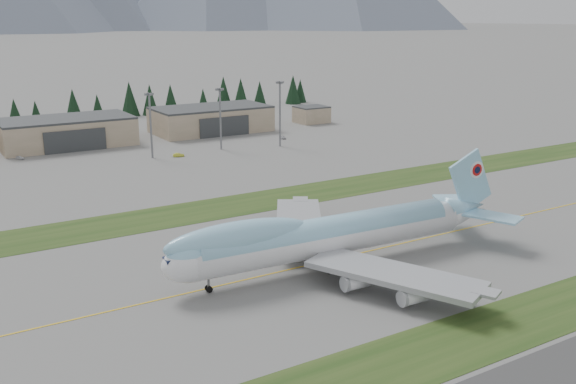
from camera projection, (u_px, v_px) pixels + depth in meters
ground at (320, 263)px, 128.68m from camera, size 7000.00×7000.00×0.00m
grass_strip_near at (459, 342)px, 97.35m from camera, size 400.00×14.00×0.08m
grass_strip_far at (223, 207)px, 165.79m from camera, size 400.00×18.00×0.08m
taxiway_line_main at (320, 263)px, 128.68m from camera, size 400.00×0.40×0.02m
boeing_747_freighter at (329, 235)px, 124.80m from camera, size 76.67×66.31×20.25m
hangar_center at (67, 132)px, 243.36m from camera, size 48.00×26.60×10.80m
hangar_right at (211, 119)px, 273.35m from camera, size 48.00×26.60×10.80m
control_shed at (311, 114)px, 297.20m from camera, size 14.00×12.00×7.60m
floodlight_masts at (160, 111)px, 220.30m from camera, size 114.18×9.70×24.50m
service_vehicle_a at (20, 159)px, 221.61m from camera, size 2.68×3.66×1.16m
service_vehicle_b at (179, 157)px, 225.63m from camera, size 4.18×2.45×1.30m
service_vehicle_c at (283, 139)px, 258.62m from camera, size 2.16×4.04×1.11m
conifer_belt at (93, 104)px, 306.58m from camera, size 267.88×15.08×16.88m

